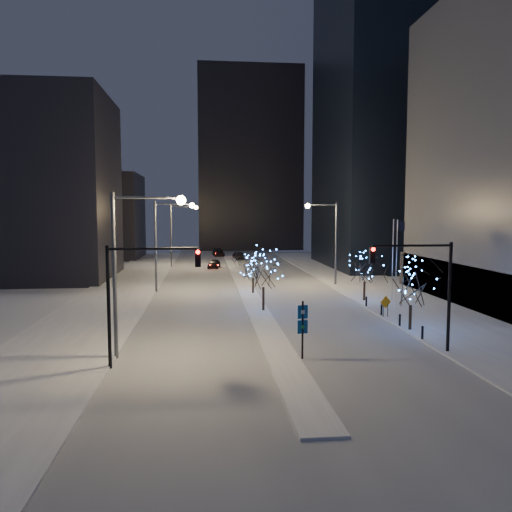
{
  "coord_description": "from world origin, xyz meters",
  "views": [
    {
      "loc": [
        -4.57,
        -28.26,
        8.86
      ],
      "look_at": [
        -0.17,
        14.99,
        5.0
      ],
      "focal_mm": 35.0,
      "sensor_mm": 36.0,
      "label": 1
    }
  ],
  "objects": [
    {
      "name": "street_lamp_east",
      "position": [
        10.08,
        30.0,
        6.45
      ],
      "size": [
        3.9,
        0.56,
        10.0
      ],
      "color": "#595E66",
      "rests_on": "ground"
    },
    {
      "name": "wayfinding_sign",
      "position": [
        1.19,
        0.73,
        2.17
      ],
      "size": [
        0.63,
        0.18,
        3.54
      ],
      "rotation": [
        0.0,
        0.0,
        0.17
      ],
      "color": "black",
      "rests_on": "ground"
    },
    {
      "name": "street_lamp_w_near",
      "position": [
        -8.94,
        2.0,
        6.5
      ],
      "size": [
        4.4,
        0.56,
        10.0
      ],
      "color": "#595E66",
      "rests_on": "ground"
    },
    {
      "name": "construction_sign",
      "position": [
        10.3,
        11.33,
        1.21
      ],
      "size": [
        1.03,
        0.38,
        1.77
      ],
      "rotation": [
        0.0,
        0.0,
        0.33
      ],
      "color": "black",
      "rests_on": "east_sidewalk"
    },
    {
      "name": "road",
      "position": [
        0.0,
        35.0,
        0.01
      ],
      "size": [
        20.0,
        130.0,
        0.02
      ],
      "primitive_type": "cube",
      "color": "#ADB3BD",
      "rests_on": "ground"
    },
    {
      "name": "holiday_tree_plaza_far",
      "position": [
        11.02,
        19.15,
        3.39
      ],
      "size": [
        4.68,
        4.68,
        4.94
      ],
      "color": "black",
      "rests_on": "east_sidewalk"
    },
    {
      "name": "street_lamp_w_mid",
      "position": [
        -8.94,
        27.0,
        6.5
      ],
      "size": [
        4.4,
        0.56,
        10.0
      ],
      "color": "#595E66",
      "rests_on": "ground"
    },
    {
      "name": "holiday_tree_plaza_near",
      "position": [
        10.5,
        6.79,
        3.56
      ],
      "size": [
        5.47,
        5.47,
        5.32
      ],
      "color": "black",
      "rests_on": "east_sidewalk"
    },
    {
      "name": "car_near",
      "position": [
        -3.25,
        50.14,
        0.7
      ],
      "size": [
        2.31,
        4.32,
        1.4
      ],
      "primitive_type": "imported",
      "rotation": [
        0.0,
        0.0,
        -0.17
      ],
      "color": "black",
      "rests_on": "ground"
    },
    {
      "name": "holiday_tree_median_near",
      "position": [
        0.5,
        15.12,
        3.81
      ],
      "size": [
        5.6,
        5.6,
        5.58
      ],
      "color": "black",
      "rests_on": "median"
    },
    {
      "name": "flagpoles",
      "position": [
        13.37,
        17.25,
        4.8
      ],
      "size": [
        1.35,
        2.6,
        8.0
      ],
      "color": "silver",
      "rests_on": "east_sidewalk"
    },
    {
      "name": "bollards",
      "position": [
        10.2,
        10.0,
        0.6
      ],
      "size": [
        0.16,
        12.16,
        0.9
      ],
      "color": "black",
      "rests_on": "east_sidewalk"
    },
    {
      "name": "filler_west_far",
      "position": [
        -26.0,
        70.0,
        8.0
      ],
      "size": [
        18.0,
        16.0,
        16.0
      ],
      "primitive_type": "cube",
      "color": "black",
      "rests_on": "ground"
    },
    {
      "name": "ground",
      "position": [
        0.0,
        0.0,
        0.0
      ],
      "size": [
        160.0,
        160.0,
        0.0
      ],
      "primitive_type": "plane",
      "color": "silver",
      "rests_on": "ground"
    },
    {
      "name": "filler_west_near",
      "position": [
        -28.0,
        40.0,
        12.0
      ],
      "size": [
        22.0,
        18.0,
        24.0
      ],
      "primitive_type": "cube",
      "color": "black",
      "rests_on": "ground"
    },
    {
      "name": "street_lamp_w_far",
      "position": [
        -8.94,
        52.0,
        6.5
      ],
      "size": [
        4.4,
        0.56,
        10.0
      ],
      "color": "#595E66",
      "rests_on": "ground"
    },
    {
      "name": "car_far",
      "position": [
        -2.01,
        71.41,
        0.73
      ],
      "size": [
        2.6,
        5.21,
        1.45
      ],
      "primitive_type": "imported",
      "rotation": [
        0.0,
        0.0,
        0.11
      ],
      "color": "black",
      "rests_on": "ground"
    },
    {
      "name": "east_sidewalk",
      "position": [
        15.0,
        20.0,
        0.07
      ],
      "size": [
        10.0,
        90.0,
        0.15
      ],
      "primitive_type": "cube",
      "color": "white",
      "rests_on": "ground"
    },
    {
      "name": "median",
      "position": [
        0.0,
        30.0,
        0.07
      ],
      "size": [
        2.0,
        80.0,
        0.15
      ],
      "primitive_type": "cube",
      "color": "white",
      "rests_on": "ground"
    },
    {
      "name": "traffic_signal_east",
      "position": [
        8.94,
        1.0,
        4.76
      ],
      "size": [
        5.26,
        0.43,
        7.0
      ],
      "color": "black",
      "rests_on": "ground"
    },
    {
      "name": "holiday_tree_median_far",
      "position": [
        0.5,
        24.7,
        2.98
      ],
      "size": [
        3.36,
        3.36,
        4.32
      ],
      "color": "black",
      "rests_on": "median"
    },
    {
      "name": "traffic_signal_west",
      "position": [
        -8.44,
        -0.0,
        4.76
      ],
      "size": [
        5.26,
        0.43,
        7.0
      ],
      "color": "black",
      "rests_on": "ground"
    },
    {
      "name": "horizon_block",
      "position": [
        6.0,
        92.0,
        21.0
      ],
      "size": [
        24.0,
        14.0,
        42.0
      ],
      "primitive_type": "cube",
      "color": "black",
      "rests_on": "ground"
    },
    {
      "name": "car_mid",
      "position": [
        1.5,
        64.53,
        0.66
      ],
      "size": [
        1.94,
        4.19,
        1.33
      ],
      "primitive_type": "imported",
      "rotation": [
        0.0,
        0.0,
        3.28
      ],
      "color": "black",
      "rests_on": "ground"
    },
    {
      "name": "west_sidewalk",
      "position": [
        -14.0,
        20.0,
        0.07
      ],
      "size": [
        8.0,
        90.0,
        0.15
      ],
      "primitive_type": "cube",
      "color": "white",
      "rests_on": "ground"
    }
  ]
}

